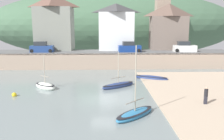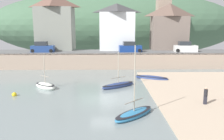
% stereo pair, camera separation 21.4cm
% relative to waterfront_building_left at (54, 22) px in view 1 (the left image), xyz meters
% --- Properties ---
extents(quay_seawall, '(48.00, 9.40, 2.40)m').
position_rel_waterfront_building_left_xyz_m(quay_seawall, '(9.93, -7.70, -6.50)').
color(quay_seawall, tan).
rests_on(quay_seawall, ground).
extents(hillside_backdrop, '(80.00, 44.00, 21.04)m').
position_rel_waterfront_building_left_xyz_m(hillside_backdrop, '(12.63, 30.00, -0.49)').
color(hillside_backdrop, '#45674B').
rests_on(hillside_backdrop, ground).
extents(waterfront_building_left, '(7.41, 5.81, 10.73)m').
position_rel_waterfront_building_left_xyz_m(waterfront_building_left, '(0.00, 0.00, 0.00)').
color(waterfront_building_left, gray).
rests_on(waterfront_building_left, ground).
extents(waterfront_building_centre, '(7.03, 6.21, 9.09)m').
position_rel_waterfront_building_left_xyz_m(waterfront_building_centre, '(12.23, 0.00, -0.84)').
color(waterfront_building_centre, white).
rests_on(waterfront_building_centre, ground).
extents(waterfront_building_right, '(7.36, 4.38, 9.11)m').
position_rel_waterfront_building_left_xyz_m(waterfront_building_right, '(22.80, 0.00, -0.80)').
color(waterfront_building_right, '#76685E').
rests_on(waterfront_building_right, ground).
extents(church_with_spire, '(3.00, 3.00, 15.65)m').
position_rel_waterfront_building_left_xyz_m(church_with_spire, '(22.39, 4.00, 2.62)').
color(church_with_spire, gray).
rests_on(church_with_spire, ground).
extents(sailboat_far_left, '(3.94, 3.88, 5.88)m').
position_rel_waterfront_building_left_xyz_m(sailboat_far_left, '(12.51, -29.70, -7.62)').
color(sailboat_far_left, teal).
rests_on(sailboat_far_left, ground).
extents(sailboat_blue_trim, '(4.35, 3.47, 4.39)m').
position_rel_waterfront_building_left_xyz_m(sailboat_blue_trim, '(11.64, -20.60, -7.61)').
color(sailboat_blue_trim, navy).
rests_on(sailboat_blue_trim, ground).
extents(rowboat_small_beached, '(4.62, 3.06, 0.63)m').
position_rel_waterfront_building_left_xyz_m(rowboat_small_beached, '(16.39, -16.51, -7.66)').
color(rowboat_small_beached, navy).
rests_on(rowboat_small_beached, ground).
extents(sailboat_tall_mast, '(3.17, 2.88, 4.14)m').
position_rel_waterfront_building_left_xyz_m(sailboat_tall_mast, '(3.12, -20.97, -7.57)').
color(sailboat_tall_mast, white).
rests_on(sailboat_tall_mast, ground).
extents(parked_car_near_slipway, '(4.13, 1.82, 1.95)m').
position_rel_waterfront_building_left_xyz_m(parked_car_near_slipway, '(-1.55, -4.50, -4.65)').
color(parked_car_near_slipway, navy).
rests_on(parked_car_near_slipway, ground).
extents(parked_car_by_wall, '(4.22, 2.00, 1.95)m').
position_rel_waterfront_building_left_xyz_m(parked_car_by_wall, '(14.50, -4.50, -4.65)').
color(parked_car_by_wall, navy).
rests_on(parked_car_by_wall, ground).
extents(parked_car_end_of_row, '(4.21, 1.98, 1.95)m').
position_rel_waterfront_building_left_xyz_m(parked_car_end_of_row, '(24.78, -4.50, -4.65)').
color(parked_car_end_of_row, silver).
rests_on(parked_car_end_of_row, ground).
extents(person_near_water, '(0.34, 0.34, 1.62)m').
position_rel_waterfront_building_left_xyz_m(person_near_water, '(19.33, -27.14, -6.87)').
color(person_near_water, '#282833').
rests_on(person_near_water, ground).
extents(mooring_buoy, '(0.49, 0.49, 0.49)m').
position_rel_waterfront_building_left_xyz_m(mooring_buoy, '(0.68, -23.93, -7.71)').
color(mooring_buoy, yellow).
rests_on(mooring_buoy, ground).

